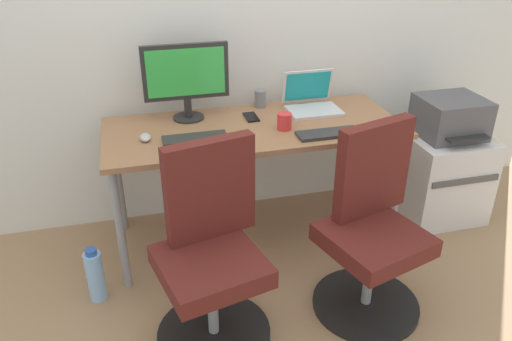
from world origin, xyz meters
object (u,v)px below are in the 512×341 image
object	(u,v)px
desktop_monitor	(186,77)
open_laptop	(311,101)
printer	(450,117)
side_cabinet	(439,174)
water_bottle_on_floor	(95,275)
office_chair_right	(372,231)
office_chair_left	(211,256)
coffee_mug	(284,121)

from	to	relation	value
desktop_monitor	open_laptop	distance (m)	0.76
printer	desktop_monitor	size ratio (longest dim) A/B	0.83
printer	open_laptop	world-z (taller)	open_laptop
side_cabinet	water_bottle_on_floor	bearing A→B (deg)	-171.69
office_chair_right	printer	world-z (taller)	office_chair_right
office_chair_right	water_bottle_on_floor	bearing A→B (deg)	165.24
water_bottle_on_floor	desktop_monitor	xyz separation A→B (m)	(0.59, 0.55, 0.84)
water_bottle_on_floor	open_laptop	distance (m)	1.57
side_cabinet	desktop_monitor	xyz separation A→B (m)	(-1.58, 0.23, 0.71)
printer	desktop_monitor	world-z (taller)	desktop_monitor
office_chair_left	office_chair_right	xyz separation A→B (m)	(0.79, -0.00, 0.00)
office_chair_right	side_cabinet	xyz separation A→B (m)	(0.83, 0.67, -0.14)
office_chair_left	office_chair_right	bearing A→B (deg)	-0.07
open_laptop	coffee_mug	size ratio (longest dim) A/B	3.37
office_chair_left	coffee_mug	bearing A→B (deg)	49.08
water_bottle_on_floor	office_chair_right	bearing A→B (deg)	-14.76
open_laptop	office_chair_right	bearing A→B (deg)	-89.17
side_cabinet	printer	distance (m)	0.40
printer	coffee_mug	distance (m)	1.10
desktop_monitor	office_chair_right	bearing A→B (deg)	-50.25
desktop_monitor	office_chair_left	bearing A→B (deg)	-92.68
side_cabinet	water_bottle_on_floor	size ratio (longest dim) A/B	1.80
office_chair_right	open_laptop	xyz separation A→B (m)	(-0.01, 0.87, 0.37)
office_chair_right	coffee_mug	size ratio (longest dim) A/B	10.22
coffee_mug	water_bottle_on_floor	bearing A→B (deg)	-166.60
coffee_mug	desktop_monitor	bearing A→B (deg)	149.26
open_laptop	side_cabinet	bearing A→B (deg)	-12.99
office_chair_left	office_chair_right	distance (m)	0.79
office_chair_right	printer	size ratio (longest dim) A/B	2.35
printer	open_laptop	bearing A→B (deg)	166.96
desktop_monitor	coffee_mug	world-z (taller)	desktop_monitor
office_chair_left	printer	distance (m)	1.77
office_chair_right	desktop_monitor	xyz separation A→B (m)	(-0.75, 0.90, 0.56)
desktop_monitor	water_bottle_on_floor	bearing A→B (deg)	-137.34
water_bottle_on_floor	coffee_mug	distance (m)	1.28
water_bottle_on_floor	desktop_monitor	distance (m)	1.17
office_chair_left	coffee_mug	distance (m)	0.89
printer	office_chair_left	bearing A→B (deg)	-157.55
water_bottle_on_floor	coffee_mug	xyz separation A→B (m)	(1.08, 0.26, 0.64)
open_laptop	water_bottle_on_floor	bearing A→B (deg)	-158.99
office_chair_right	side_cabinet	world-z (taller)	office_chair_right
office_chair_left	open_laptop	bearing A→B (deg)	47.96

